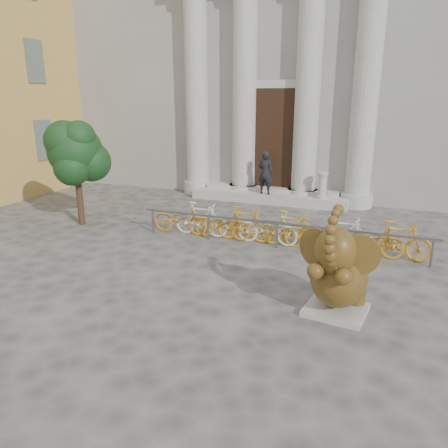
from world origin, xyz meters
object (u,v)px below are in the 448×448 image
at_px(bike_rack, 279,228).
at_px(tree, 76,153).
at_px(pedestrian, 265,173).
at_px(elephant_statue, 338,274).

bearing_deg(bike_rack, tree, -177.09).
distance_m(tree, pedestrian, 6.78).
bearing_deg(pedestrian, tree, 48.00).
xyz_separation_m(bike_rack, pedestrian, (-1.69, 4.49, 0.67)).
relative_size(bike_rack, pedestrian, 4.96).
relative_size(elephant_statue, bike_rack, 0.28).
bearing_deg(bike_rack, pedestrian, 110.58).
xyz_separation_m(elephant_statue, pedestrian, (-3.67, 7.91, 0.37)).
relative_size(bike_rack, tree, 2.45).
distance_m(bike_rack, tree, 6.58).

